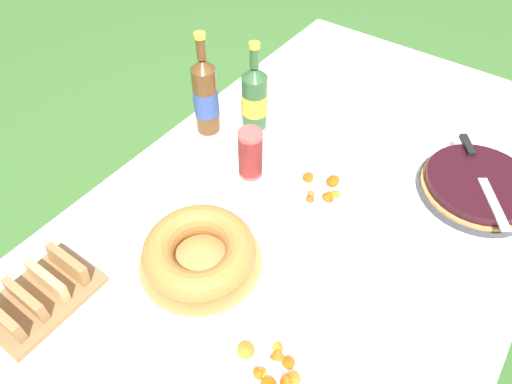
% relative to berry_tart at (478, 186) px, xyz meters
% --- Properties ---
extents(ground_plane, '(16.00, 16.00, 0.00)m').
position_rel_berry_tart_xyz_m(ground_plane, '(-0.24, 0.35, -0.74)').
color(ground_plane, '#3D6B2D').
extents(garden_table, '(1.80, 1.13, 0.70)m').
position_rel_berry_tart_xyz_m(garden_table, '(-0.24, 0.35, -0.09)').
color(garden_table, brown).
rests_on(garden_table, ground_plane).
extents(tablecloth, '(1.81, 1.14, 0.10)m').
position_rel_berry_tart_xyz_m(tablecloth, '(-0.24, 0.35, -0.04)').
color(tablecloth, white).
rests_on(tablecloth, garden_table).
extents(berry_tart, '(0.34, 0.34, 0.06)m').
position_rel_berry_tart_xyz_m(berry_tart, '(0.00, 0.00, 0.00)').
color(berry_tart, '#38383D').
rests_on(berry_tart, tablecloth).
extents(serving_knife, '(0.32, 0.24, 0.01)m').
position_rel_berry_tart_xyz_m(serving_knife, '(0.02, 0.02, 0.04)').
color(serving_knife, silver).
rests_on(serving_knife, berry_tart).
extents(bundt_cake, '(0.32, 0.32, 0.08)m').
position_rel_berry_tart_xyz_m(bundt_cake, '(-0.66, 0.50, 0.01)').
color(bundt_cake, '#B78447').
rests_on(bundt_cake, tablecloth).
extents(cup_stack, '(0.07, 0.07, 0.16)m').
position_rel_berry_tart_xyz_m(cup_stack, '(-0.32, 0.58, 0.05)').
color(cup_stack, '#E04C47').
rests_on(cup_stack, tablecloth).
extents(cider_bottle_green, '(0.09, 0.09, 0.30)m').
position_rel_berry_tart_xyz_m(cider_bottle_green, '(-0.12, 0.71, 0.08)').
color(cider_bottle_green, '#2D562D').
rests_on(cider_bottle_green, tablecloth).
extents(cider_bottle_amber, '(0.08, 0.08, 0.35)m').
position_rel_berry_tart_xyz_m(cider_bottle_amber, '(-0.23, 0.83, 0.11)').
color(cider_bottle_amber, brown).
rests_on(cider_bottle_amber, tablecloth).
extents(snack_plate_near, '(0.22, 0.22, 0.06)m').
position_rel_berry_tart_xyz_m(snack_plate_near, '(-0.27, 0.38, -0.02)').
color(snack_plate_near, white).
rests_on(snack_plate_near, tablecloth).
extents(snack_plate_left, '(0.23, 0.23, 0.06)m').
position_rel_berry_tart_xyz_m(snack_plate_left, '(-0.79, 0.20, -0.02)').
color(snack_plate_left, white).
rests_on(snack_plate_left, tablecloth).
extents(bread_board, '(0.26, 0.18, 0.07)m').
position_rel_berry_tart_xyz_m(bread_board, '(-0.96, 0.74, -0.00)').
color(bread_board, olive).
rests_on(bread_board, tablecloth).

